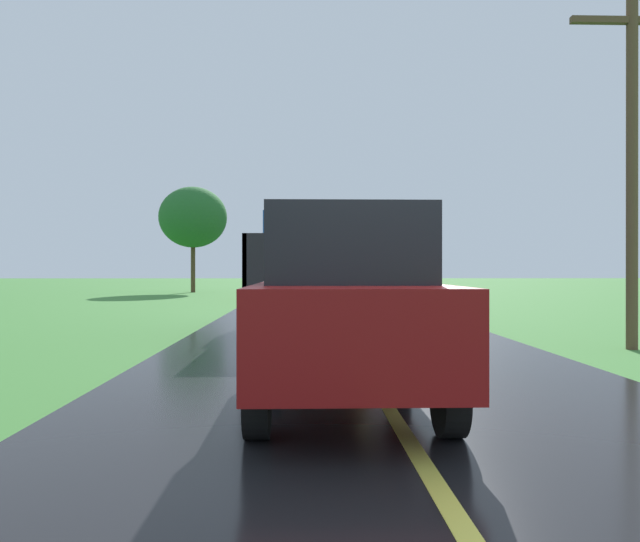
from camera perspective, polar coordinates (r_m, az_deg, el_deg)
The scene contains 8 objects.
ground_plane at distance 5.60m, azimuth 7.20°, elevation -14.65°, with size 200.00×200.00×0.00m, color #3D7A33.
road_surface at distance 5.59m, azimuth 7.20°, elevation -14.25°, with size 6.40×120.00×0.08m, color black.
centre_line at distance 5.58m, azimuth 7.20°, elevation -13.82°, with size 0.14×108.00×0.01m, color #E0D64C.
banana_truck_near at distance 14.22m, azimuth -1.24°, elevation 0.29°, with size 2.38×5.82×2.80m.
banana_truck_far at distance 29.41m, azimuth -1.33°, elevation 0.17°, with size 2.38×5.81×2.80m.
utility_pole_roadside at distance 12.25m, azimuth 27.66°, elevation 9.66°, with size 2.23×0.20×6.31m.
roadside_tree_near_left at distance 39.30m, azimuth -12.04°, elevation 5.03°, with size 4.33×4.33×6.78m.
following_car at distance 6.00m, azimuth 2.27°, elevation -3.29°, with size 1.74×4.10×1.92m.
Camera 1 is at (-0.83, -5.35, 1.42)m, focal length 33.48 mm.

